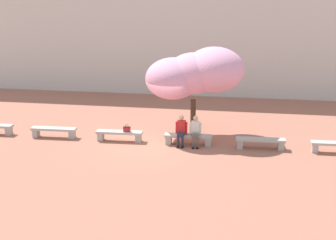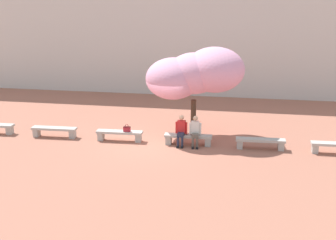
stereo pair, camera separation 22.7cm
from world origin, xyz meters
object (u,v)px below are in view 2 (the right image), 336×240
object	(u,v)px
stone_bench_near_west	(54,130)
person_seated_left	(181,129)
stone_bench_east_end	(260,142)
handbag	(127,129)
stone_bench_near_east	(188,138)
cherry_tree_main	(196,74)
stone_bench_center	(120,134)
person_seated_right	(195,130)

from	to	relation	value
stone_bench_near_west	person_seated_left	xyz separation A→B (m)	(5.75, -0.05, 0.39)
stone_bench_east_end	handbag	distance (m)	5.70
stone_bench_east_end	stone_bench_near_west	bearing A→B (deg)	180.00
stone_bench_near_east	cherry_tree_main	xyz separation A→B (m)	(0.09, 1.52, 2.50)
stone_bench_center	person_seated_left	xyz separation A→B (m)	(2.73, -0.05, 0.39)
stone_bench_east_end	person_seated_left	size ratio (longest dim) A/B	1.58
stone_bench_near_west	stone_bench_center	size ratio (longest dim) A/B	1.00
person_seated_left	person_seated_right	bearing A→B (deg)	0.04
stone_bench_center	cherry_tree_main	bearing A→B (deg)	25.98
stone_bench_center	handbag	distance (m)	0.44
stone_bench_center	cherry_tree_main	size ratio (longest dim) A/B	0.47
stone_bench_near_east	handbag	distance (m)	2.69
stone_bench_near_west	person_seated_right	bearing A→B (deg)	-0.48
stone_bench_center	stone_bench_east_end	world-z (taller)	same
handbag	cherry_tree_main	world-z (taller)	cherry_tree_main
stone_bench_center	handbag	size ratio (longest dim) A/B	6.01
stone_bench_near_east	handbag	xyz separation A→B (m)	(-2.68, -0.02, 0.27)
stone_bench_near_west	stone_bench_near_east	xyz separation A→B (m)	(6.04, 0.00, 0.00)
stone_bench_near_west	stone_bench_near_east	bearing A→B (deg)	0.00
stone_bench_east_end	stone_bench_near_east	bearing A→B (deg)	180.00
stone_bench_center	stone_bench_east_end	xyz separation A→B (m)	(6.04, 0.00, 0.00)
person_seated_left	handbag	bearing A→B (deg)	179.28
person_seated_left	stone_bench_east_end	bearing A→B (deg)	0.92
handbag	stone_bench_near_west	bearing A→B (deg)	179.60
cherry_tree_main	person_seated_right	bearing A→B (deg)	-82.41
handbag	person_seated_right	bearing A→B (deg)	-0.57
person_seated_left	person_seated_right	xyz separation A→B (m)	(0.60, 0.00, 0.00)
stone_bench_near_west	stone_bench_east_end	distance (m)	9.07
cherry_tree_main	person_seated_left	bearing A→B (deg)	-103.91
stone_bench_east_end	handbag	bearing A→B (deg)	-179.76
stone_bench_near_west	stone_bench_near_east	world-z (taller)	same
person_seated_left	handbag	xyz separation A→B (m)	(-2.38, 0.03, -0.12)
stone_bench_near_east	handbag	bearing A→B (deg)	-179.49
stone_bench_east_end	person_seated_left	xyz separation A→B (m)	(-3.32, -0.05, 0.39)
person_seated_left	person_seated_right	size ratio (longest dim) A/B	1.00
stone_bench_center	stone_bench_near_east	bearing A→B (deg)	0.00
stone_bench_near_east	stone_bench_east_end	world-z (taller)	same
person_seated_left	cherry_tree_main	world-z (taller)	cherry_tree_main
person_seated_left	person_seated_right	distance (m)	0.60
stone_bench_near_east	cherry_tree_main	distance (m)	2.93
person_seated_right	cherry_tree_main	xyz separation A→B (m)	(-0.21, 1.57, 2.11)
stone_bench_near_east	person_seated_left	distance (m)	0.49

